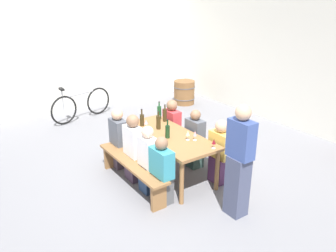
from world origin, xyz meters
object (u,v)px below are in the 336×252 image
seated_guest_far_0 (172,128)px  seated_guest_near_2 (148,161)px  wine_bottle_3 (142,120)px  seated_guest_near_1 (134,149)px  bench_far (200,146)px  seated_guest_far_2 (220,153)px  wine_barrel (184,92)px  wine_glass_3 (214,142)px  wine_bottle_0 (165,115)px  seated_guest_near_0 (119,140)px  seated_guest_near_3 (162,172)px  wine_bottle_1 (159,112)px  wine_bottle_2 (168,131)px  parked_bicycle_0 (81,105)px  wine_glass_2 (188,133)px  standing_host (239,163)px  wine_glass_1 (195,134)px  wine_bottle_4 (158,122)px  tasting_table (168,139)px  wine_glass_0 (146,122)px  bench_near (132,167)px  seated_guest_far_1 (195,140)px

seated_guest_far_0 → seated_guest_near_2: bearing=40.3°
wine_bottle_3 → seated_guest_near_1: size_ratio=0.27×
bench_far → seated_guest_far_2: size_ratio=1.62×
wine_barrel → wine_bottle_3: bearing=-48.7°
bench_far → wine_glass_3: size_ratio=11.80×
wine_bottle_0 → seated_guest_near_0: (-0.19, -0.87, -0.35)m
wine_bottle_3 → seated_guest_near_3: size_ratio=0.29×
wine_bottle_1 → wine_bottle_2: (0.84, -0.39, -0.01)m
wine_glass_3 → seated_guest_far_0: (-1.53, 0.30, -0.33)m
wine_barrel → parked_bicycle_0: bearing=-98.3°
wine_glass_2 → standing_host: standing_host is taller
wine_bottle_0 → wine_glass_1: size_ratio=1.97×
wine_barrel → wine_glass_1: bearing=-35.1°
seated_guest_near_3 → parked_bicycle_0: (-4.20, 0.39, -0.12)m
wine_bottle_4 → wine_glass_1: wine_bottle_4 is taller
wine_bottle_3 → wine_glass_3: wine_bottle_3 is taller
tasting_table → seated_guest_far_2: size_ratio=1.71×
wine_bottle_0 → wine_glass_0: (0.09, -0.46, -0.02)m
wine_bottle_3 → seated_guest_far_2: bearing=28.7°
wine_bottle_1 → wine_bottle_3: (0.12, -0.45, -0.02)m
bench_far → tasting_table: bearing=-90.0°
seated_guest_near_2 → standing_host: size_ratio=0.68×
wine_bottle_3 → seated_guest_near_2: (0.87, -0.41, -0.34)m
wine_bottle_4 → standing_host: 1.79m
tasting_table → seated_guest_near_2: 0.64m
wine_bottle_0 → wine_glass_1: 1.00m
seated_guest_near_0 → seated_guest_far_2: (1.42, 1.12, -0.01)m
wine_glass_2 → tasting_table: bearing=-161.4°
wine_bottle_2 → seated_guest_near_0: seated_guest_near_0 is taller
seated_guest_near_2 → seated_guest_far_2: (0.42, 1.12, -0.01)m
seated_guest_near_0 → seated_guest_near_3: 1.38m
wine_bottle_2 → seated_guest_far_0: size_ratio=0.29×
bench_near → wine_glass_2: size_ratio=10.94×
seated_guest_far_0 → parked_bicycle_0: (-2.88, -0.73, -0.15)m
wine_bottle_1 → seated_guest_near_2: seated_guest_near_2 is taller
wine_glass_0 → wine_bottle_1: bearing=120.4°
tasting_table → bench_near: bearing=-90.0°
seated_guest_far_0 → standing_host: 2.22m
wine_bottle_1 → wine_glass_1: size_ratio=2.05×
wine_bottle_3 → wine_glass_1: 1.11m
seated_guest_near_3 → seated_guest_far_0: (-1.32, 1.12, 0.02)m
wine_bottle_1 → tasting_table: bearing=-22.6°
tasting_table → seated_guest_near_0: size_ratio=1.69×
wine_bottle_1 → standing_host: bearing=-4.1°
bench_far → seated_guest_far_1: 0.22m
seated_guest_near_1 → seated_guest_near_3: seated_guest_near_1 is taller
seated_guest_far_2 → standing_host: bearing=62.6°
seated_guest_near_0 → standing_host: standing_host is taller
wine_bottle_4 → seated_guest_near_2: bearing=-44.8°
tasting_table → wine_glass_1: (0.45, 0.21, 0.19)m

